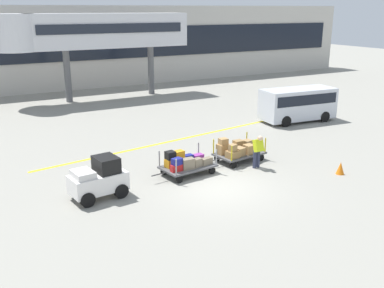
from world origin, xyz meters
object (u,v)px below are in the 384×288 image
at_px(baggage_tug, 99,179).
at_px(baggage_cart_lead, 186,163).
at_px(shuttle_van, 298,102).
at_px(safety_cone_near, 258,142).
at_px(baggage_cart_middle, 237,150).
at_px(baggage_handler, 258,150).
at_px(safety_cone_far, 340,168).

distance_m(baggage_tug, baggage_cart_lead, 4.06).
xyz_separation_m(shuttle_van, safety_cone_near, (-5.52, -3.18, -0.96)).
height_order(baggage_tug, safety_cone_near, baggage_tug).
distance_m(baggage_tug, baggage_cart_middle, 7.03).
distance_m(baggage_cart_middle, shuttle_van, 9.06).
height_order(baggage_cart_lead, baggage_handler, baggage_handler).
relative_size(baggage_tug, safety_cone_far, 4.04).
xyz_separation_m(baggage_cart_lead, safety_cone_far, (5.96, -3.21, -0.27)).
relative_size(baggage_tug, baggage_handler, 1.42).
xyz_separation_m(baggage_cart_middle, shuttle_van, (7.82, 4.54, 0.69)).
xyz_separation_m(baggage_tug, safety_cone_far, (9.98, -2.69, -0.48)).
bearing_deg(baggage_cart_middle, safety_cone_far, -50.08).
bearing_deg(baggage_tug, baggage_handler, -2.50).
height_order(baggage_tug, baggage_cart_middle, baggage_tug).
bearing_deg(safety_cone_near, baggage_cart_middle, -149.51).
bearing_deg(baggage_tug, safety_cone_far, -15.07).
bearing_deg(safety_cone_far, baggage_cart_middle, 129.92).
bearing_deg(baggage_cart_lead, safety_cone_far, -28.33).
distance_m(baggage_cart_middle, safety_cone_near, 2.68).
bearing_deg(baggage_cart_middle, baggage_cart_lead, -172.52).
xyz_separation_m(baggage_cart_lead, safety_cone_near, (5.25, 1.74, -0.27)).
xyz_separation_m(baggage_cart_lead, baggage_handler, (3.24, -0.84, 0.32)).
height_order(safety_cone_near, safety_cone_far, same).
distance_m(safety_cone_near, safety_cone_far, 5.00).
xyz_separation_m(baggage_tug, baggage_cart_lead, (4.02, 0.53, -0.21)).
relative_size(baggage_cart_lead, safety_cone_far, 5.58).
bearing_deg(safety_cone_far, baggage_cart_lead, 151.67).
bearing_deg(baggage_cart_lead, safety_cone_near, 18.35).
relative_size(safety_cone_near, safety_cone_far, 1.00).
bearing_deg(baggage_cart_lead, baggage_handler, -14.60).
xyz_separation_m(baggage_cart_lead, shuttle_van, (10.77, 4.92, 0.69)).
distance_m(baggage_tug, safety_cone_near, 9.55).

